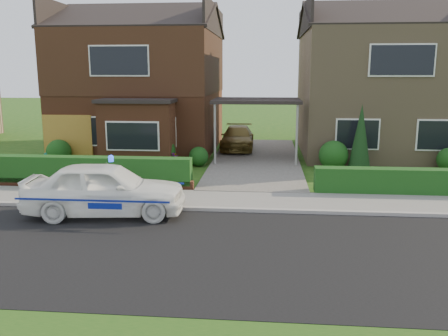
# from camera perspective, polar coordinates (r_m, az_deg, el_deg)

# --- Properties ---
(ground) EXTENTS (120.00, 120.00, 0.00)m
(ground) POSITION_cam_1_polar(r_m,az_deg,el_deg) (10.76, 2.36, -10.07)
(ground) COLOR #1D4B14
(ground) RESTS_ON ground
(road) EXTENTS (60.00, 6.00, 0.02)m
(road) POSITION_cam_1_polar(r_m,az_deg,el_deg) (10.76, 2.36, -10.07)
(road) COLOR black
(road) RESTS_ON ground
(kerb) EXTENTS (60.00, 0.16, 0.12)m
(kerb) POSITION_cam_1_polar(r_m,az_deg,el_deg) (13.62, 3.02, -5.11)
(kerb) COLOR #9E9993
(kerb) RESTS_ON ground
(sidewalk) EXTENTS (60.00, 2.00, 0.10)m
(sidewalk) POSITION_cam_1_polar(r_m,az_deg,el_deg) (14.63, 3.18, -3.98)
(sidewalk) COLOR slate
(sidewalk) RESTS_ON ground
(driveway) EXTENTS (3.80, 12.00, 0.12)m
(driveway) POSITION_cam_1_polar(r_m,az_deg,el_deg) (21.36, 3.87, 1.00)
(driveway) COLOR #666059
(driveway) RESTS_ON ground
(house_left) EXTENTS (7.50, 9.53, 7.25)m
(house_left) POSITION_cam_1_polar(r_m,az_deg,el_deg) (24.70, -9.63, 11.04)
(house_left) COLOR brown
(house_left) RESTS_ON ground
(house_right) EXTENTS (7.50, 8.06, 7.25)m
(house_right) POSITION_cam_1_polar(r_m,az_deg,el_deg) (24.57, 18.05, 10.30)
(house_right) COLOR #907858
(house_right) RESTS_ON ground
(carport_link) EXTENTS (3.80, 3.00, 2.77)m
(carport_link) POSITION_cam_1_polar(r_m,az_deg,el_deg) (20.99, 3.96, 7.96)
(carport_link) COLOR black
(carport_link) RESTS_ON ground
(garage_door) EXTENTS (2.20, 0.10, 2.10)m
(garage_door) POSITION_cam_1_polar(r_m,az_deg,el_deg) (21.97, -18.25, 3.35)
(garage_door) COLOR olive
(garage_door) RESTS_ON ground
(dwarf_wall) EXTENTS (7.70, 0.25, 0.36)m
(dwarf_wall) POSITION_cam_1_polar(r_m,az_deg,el_deg) (16.96, -16.65, -1.83)
(dwarf_wall) COLOR brown
(dwarf_wall) RESTS_ON ground
(hedge_left) EXTENTS (7.50, 0.55, 0.90)m
(hedge_left) POSITION_cam_1_polar(r_m,az_deg,el_deg) (17.13, -16.43, -2.30)
(hedge_left) COLOR #143A12
(hedge_left) RESTS_ON ground
(hedge_right) EXTENTS (7.50, 0.55, 0.80)m
(hedge_right) POSITION_cam_1_polar(r_m,az_deg,el_deg) (16.72, 23.67, -3.16)
(hedge_right) COLOR #143A12
(hedge_right) RESTS_ON ground
(shrub_left_far) EXTENTS (1.08, 1.08, 1.08)m
(shrub_left_far) POSITION_cam_1_polar(r_m,az_deg,el_deg) (21.73, -19.25, 1.84)
(shrub_left_far) COLOR #143A12
(shrub_left_far) RESTS_ON ground
(shrub_left_mid) EXTENTS (1.32, 1.32, 1.32)m
(shrub_left_mid) POSITION_cam_1_polar(r_m,az_deg,el_deg) (20.08, -7.73, 1.98)
(shrub_left_mid) COLOR #143A12
(shrub_left_mid) RESTS_ON ground
(shrub_left_near) EXTENTS (0.84, 0.84, 0.84)m
(shrub_left_near) POSITION_cam_1_polar(r_m,az_deg,el_deg) (20.12, -3.07, 1.39)
(shrub_left_near) COLOR #143A12
(shrub_left_near) RESTS_ON ground
(shrub_right_near) EXTENTS (1.20, 1.20, 1.20)m
(shrub_right_near) POSITION_cam_1_polar(r_m,az_deg,el_deg) (19.87, 13.04, 1.51)
(shrub_right_near) COLOR #143A12
(shrub_right_near) RESTS_ON ground
(conifer_a) EXTENTS (0.90, 0.90, 2.60)m
(conifer_a) POSITION_cam_1_polar(r_m,az_deg,el_deg) (19.73, 16.09, 3.34)
(conifer_a) COLOR black
(conifer_a) RESTS_ON ground
(police_car) EXTENTS (4.07, 4.59, 1.67)m
(police_car) POSITION_cam_1_polar(r_m,az_deg,el_deg) (13.55, -14.10, -2.50)
(police_car) COLOR white
(police_car) RESTS_ON ground
(driveway_car) EXTENTS (1.65, 3.94, 1.14)m
(driveway_car) POSITION_cam_1_polar(r_m,az_deg,el_deg) (23.84, 1.64, 3.65)
(driveway_car) COLOR brown
(driveway_car) RESTS_ON driveway
(potted_plant_a) EXTENTS (0.49, 0.37, 0.84)m
(potted_plant_a) POSITION_cam_1_polar(r_m,az_deg,el_deg) (19.69, -20.70, 0.44)
(potted_plant_a) COLOR gray
(potted_plant_a) RESTS_ON ground
(potted_plant_b) EXTENTS (0.60, 0.57, 0.86)m
(potted_plant_b) POSITION_cam_1_polar(r_m,az_deg,el_deg) (17.92, -18.86, -0.44)
(potted_plant_b) COLOR gray
(potted_plant_b) RESTS_ON ground
(potted_plant_c) EXTENTS (0.47, 0.47, 0.66)m
(potted_plant_c) POSITION_cam_1_polar(r_m,az_deg,el_deg) (19.71, -5.96, 0.87)
(potted_plant_c) COLOR gray
(potted_plant_c) RESTS_ON ground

